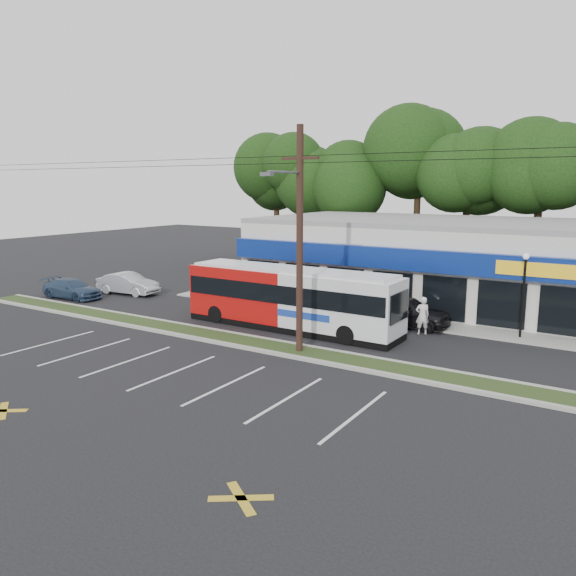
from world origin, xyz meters
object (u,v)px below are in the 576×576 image
(utility_pole, at_px, (296,233))
(pedestrian_b, at_px, (342,313))
(metrobus, at_px, (291,297))
(car_silver, at_px, (128,284))
(car_blue, at_px, (72,289))
(pedestrian_a, at_px, (422,316))
(car_dark, at_px, (404,311))
(lamp_post, at_px, (524,286))

(utility_pole, relative_size, pedestrian_b, 30.06)
(utility_pole, distance_m, pedestrian_b, 6.84)
(metrobus, distance_m, car_silver, 14.79)
(car_blue, xyz_separation_m, pedestrian_a, (22.89, 3.61, 0.33))
(car_blue, bearing_deg, car_dark, -80.56)
(utility_pole, relative_size, pedestrian_a, 25.83)
(car_blue, distance_m, pedestrian_b, 19.07)
(lamp_post, bearing_deg, utility_pole, -136.05)
(metrobus, relative_size, car_silver, 2.69)
(metrobus, bearing_deg, lamp_post, 22.63)
(metrobus, bearing_deg, pedestrian_b, 34.53)
(metrobus, xyz_separation_m, car_silver, (-14.62, 2.02, -0.97))
(lamp_post, xyz_separation_m, metrobus, (-10.62, -4.30, -0.96))
(metrobus, xyz_separation_m, pedestrian_a, (6.22, 2.61, -0.74))
(car_silver, relative_size, pedestrian_b, 2.69)
(lamp_post, distance_m, pedestrian_b, 9.04)
(utility_pole, distance_m, pedestrian_a, 8.50)
(lamp_post, distance_m, car_blue, 27.88)
(lamp_post, distance_m, car_silver, 25.42)
(car_dark, xyz_separation_m, pedestrian_a, (1.38, -1.14, 0.13))
(metrobus, xyz_separation_m, car_dark, (4.83, 3.75, -0.87))
(utility_pole, bearing_deg, pedestrian_b, 92.54)
(pedestrian_b, bearing_deg, utility_pole, 108.22)
(car_silver, bearing_deg, metrobus, -104.28)
(lamp_post, xyz_separation_m, pedestrian_b, (-8.39, -2.80, -1.84))
(utility_pole, height_order, lamp_post, utility_pole)
(lamp_post, xyz_separation_m, pedestrian_a, (-4.41, -1.69, -1.70))
(lamp_post, bearing_deg, car_dark, -174.59)
(metrobus, relative_size, pedestrian_b, 7.23)
(pedestrian_a, bearing_deg, car_blue, -26.55)
(car_silver, distance_m, car_blue, 3.66)
(pedestrian_b, bearing_deg, metrobus, 49.62)
(car_dark, height_order, pedestrian_b, car_dark)
(utility_pole, bearing_deg, metrobus, 124.49)
(lamp_post, distance_m, metrobus, 11.50)
(car_dark, bearing_deg, pedestrian_b, 130.83)
(utility_pole, relative_size, car_dark, 10.15)
(car_dark, height_order, pedestrian_a, pedestrian_a)
(car_dark, xyz_separation_m, car_silver, (-19.45, -1.73, -0.10))
(car_blue, bearing_deg, pedestrian_b, -85.48)
(car_silver, bearing_deg, car_dark, -91.32)
(lamp_post, bearing_deg, pedestrian_b, -161.55)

